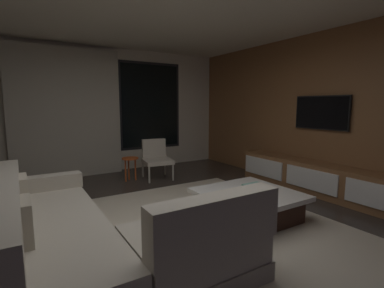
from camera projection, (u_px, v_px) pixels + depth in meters
floor at (174, 237)px, 3.21m from camera, size 9.20×9.20×0.00m
back_wall_with_window at (91, 111)px, 6.03m from camera, size 6.60×0.30×2.70m
media_wall at (339, 113)px, 4.61m from camera, size 0.12×7.80×2.70m
area_rug at (205, 233)px, 3.30m from camera, size 3.20×3.80×0.01m
sectional_couch at (88, 239)px, 2.55m from camera, size 1.98×2.50×0.82m
coffee_table at (248, 205)px, 3.70m from camera, size 1.16×1.16×0.36m
book_stack_on_coffee_table at (254, 188)px, 3.68m from camera, size 0.29×0.21×0.10m
accent_chair_near_window at (156, 157)px, 5.74m from camera, size 0.61×0.63×0.78m
side_stool at (130, 162)px, 5.52m from camera, size 0.32×0.32×0.46m
media_console at (321, 180)px, 4.66m from camera, size 0.46×3.10×0.52m
mounted_tv at (321, 113)px, 4.77m from camera, size 0.05×0.98×0.57m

